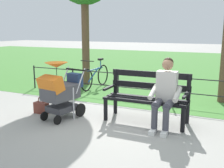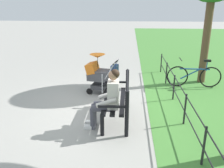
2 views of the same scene
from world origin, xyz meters
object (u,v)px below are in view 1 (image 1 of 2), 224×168
person_on_bench (165,91)px  park_bench (147,95)px  stroller (60,90)px  handbag (41,108)px  bicycle (95,76)px

person_on_bench → park_bench: bearing=-29.1°
park_bench → person_on_bench: (-0.40, 0.22, 0.15)m
stroller → handbag: size_ratio=3.11×
handbag → stroller: bearing=168.7°
handbag → person_on_bench: bearing=-173.8°
park_bench → stroller: bearing=21.4°
park_bench → person_on_bench: size_ratio=1.26×
park_bench → stroller: size_ratio=1.39×
person_on_bench → stroller: 2.04m
park_bench → bicycle: size_ratio=0.97×
stroller → handbag: stroller is taller
park_bench → person_on_bench: person_on_bench is taller
stroller → handbag: (0.59, -0.12, -0.47)m
handbag → bicycle: size_ratio=0.22×
person_on_bench → stroller: person_on_bench is taller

